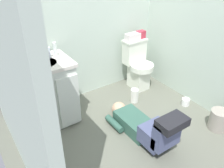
% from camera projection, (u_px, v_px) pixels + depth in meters
% --- Properties ---
extents(ground_plane, '(2.77, 2.91, 0.04)m').
position_uv_depth(ground_plane, '(125.00, 128.00, 2.95)').
color(ground_plane, '#616457').
extents(wall_back, '(2.43, 0.08, 2.40)m').
position_uv_depth(wall_back, '(81.00, 12.00, 3.03)').
color(wall_back, '#B7C8BA').
rests_on(wall_back, ground_plane).
extents(wall_left, '(0.08, 1.91, 2.40)m').
position_uv_depth(wall_left, '(4.00, 62.00, 1.76)').
color(wall_left, '#B7C8BA').
rests_on(wall_left, ground_plane).
extents(wall_right, '(0.08, 1.91, 2.40)m').
position_uv_depth(wall_right, '(205.00, 15.00, 2.89)').
color(wall_right, '#B7C8BA').
rests_on(wall_right, ground_plane).
extents(toilet, '(0.36, 0.46, 0.75)m').
position_uv_depth(toilet, '(138.00, 65.00, 3.59)').
color(toilet, silver).
rests_on(toilet, ground_plane).
extents(vanity_cabinet, '(0.60, 0.53, 0.82)m').
position_uv_depth(vanity_cabinet, '(49.00, 92.00, 2.84)').
color(vanity_cabinet, silver).
rests_on(vanity_cabinet, ground_plane).
extents(faucet, '(0.02, 0.02, 0.10)m').
position_uv_depth(faucet, '(38.00, 54.00, 2.71)').
color(faucet, silver).
rests_on(faucet, vanity_cabinet).
extents(person_plumber, '(0.39, 1.06, 0.52)m').
position_uv_depth(person_plumber, '(145.00, 126.00, 2.68)').
color(person_plumber, '#33594C').
rests_on(person_plumber, ground_plane).
extents(tissue_box, '(0.22, 0.11, 0.10)m').
position_uv_depth(tissue_box, '(133.00, 37.00, 3.41)').
color(tissue_box, silver).
rests_on(tissue_box, toilet).
extents(toiletry_bag, '(0.12, 0.09, 0.11)m').
position_uv_depth(toiletry_bag, '(141.00, 34.00, 3.48)').
color(toiletry_bag, '#B22D3F').
rests_on(toiletry_bag, toilet).
extents(soap_dispenser, '(0.06, 0.06, 0.17)m').
position_uv_depth(soap_dispenser, '(22.00, 57.00, 2.60)').
color(soap_dispenser, '#429063').
rests_on(soap_dispenser, vanity_cabinet).
extents(bottle_amber, '(0.05, 0.05, 0.13)m').
position_uv_depth(bottle_amber, '(30.00, 56.00, 2.63)').
color(bottle_amber, gold).
rests_on(bottle_amber, vanity_cabinet).
extents(bottle_blue, '(0.05, 0.05, 0.15)m').
position_uv_depth(bottle_blue, '(36.00, 53.00, 2.66)').
color(bottle_blue, '#3F63B3').
rests_on(bottle_blue, vanity_cabinet).
extents(bottle_pink, '(0.05, 0.05, 0.12)m').
position_uv_depth(bottle_pink, '(42.00, 53.00, 2.70)').
color(bottle_pink, pink).
rests_on(bottle_pink, vanity_cabinet).
extents(bottle_clear, '(0.05, 0.05, 0.13)m').
position_uv_depth(bottle_clear, '(48.00, 53.00, 2.70)').
color(bottle_clear, silver).
rests_on(bottle_clear, vanity_cabinet).
extents(bottle_white, '(0.04, 0.04, 0.17)m').
position_uv_depth(bottle_white, '(55.00, 49.00, 2.73)').
color(bottle_white, white).
rests_on(bottle_white, vanity_cabinet).
extents(trash_can, '(0.22, 0.22, 0.25)m').
position_uv_depth(trash_can, '(219.00, 120.00, 2.85)').
color(trash_can, gray).
rests_on(trash_can, ground_plane).
extents(paper_towel_roll, '(0.11, 0.11, 0.20)m').
position_uv_depth(paper_towel_roll, '(134.00, 96.00, 3.35)').
color(paper_towel_roll, white).
rests_on(paper_towel_roll, ground_plane).
extents(toilet_paper_roll, '(0.11, 0.11, 0.10)m').
position_uv_depth(toilet_paper_roll, '(186.00, 102.00, 3.31)').
color(toilet_paper_roll, white).
rests_on(toilet_paper_roll, ground_plane).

